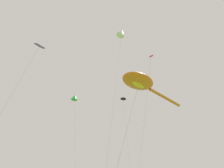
{
  "coord_description": "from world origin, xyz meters",
  "views": [
    {
      "loc": [
        -8.5,
        -1.58,
        1.6
      ],
      "look_at": [
        -0.03,
        8.3,
        9.9
      ],
      "focal_mm": 29.64,
      "sensor_mm": 36.0,
      "label": 1
    }
  ],
  "objects_px": {
    "small_kite_tiny_distant": "(121,33)",
    "big_show_kite": "(140,83)",
    "small_kite_diamond_red": "(75,97)",
    "small_kite_stunt_black": "(151,60)",
    "small_kite_delta_white": "(37,51)",
    "small_kite_streamer_purple": "(123,100)"
  },
  "relations": [
    {
      "from": "small_kite_tiny_distant",
      "to": "big_show_kite",
      "type": "bearing_deg",
      "value": 59.44
    },
    {
      "from": "small_kite_diamond_red",
      "to": "small_kite_stunt_black",
      "type": "relative_size",
      "value": 0.69
    },
    {
      "from": "small_kite_tiny_distant",
      "to": "small_kite_delta_white",
      "type": "xyz_separation_m",
      "value": [
        -11.29,
        -0.22,
        -10.8
      ]
    },
    {
      "from": "small_kite_tiny_distant",
      "to": "small_kite_streamer_purple",
      "type": "height_order",
      "value": "small_kite_tiny_distant"
    },
    {
      "from": "big_show_kite",
      "to": "small_kite_tiny_distant",
      "type": "xyz_separation_m",
      "value": [
        -0.28,
        2.57,
        10.55
      ]
    },
    {
      "from": "small_kite_stunt_black",
      "to": "big_show_kite",
      "type": "bearing_deg",
      "value": -78.66
    },
    {
      "from": "small_kite_tiny_distant",
      "to": "small_kite_diamond_red",
      "type": "xyz_separation_m",
      "value": [
        -3.1,
        6.97,
        -9.79
      ]
    },
    {
      "from": "big_show_kite",
      "to": "small_kite_diamond_red",
      "type": "relative_size",
      "value": 0.96
    },
    {
      "from": "small_kite_streamer_purple",
      "to": "small_kite_delta_white",
      "type": "distance_m",
      "value": 19.56
    },
    {
      "from": "small_kite_diamond_red",
      "to": "big_show_kite",
      "type": "bearing_deg",
      "value": -90.62
    },
    {
      "from": "small_kite_tiny_distant",
      "to": "small_kite_stunt_black",
      "type": "height_order",
      "value": "small_kite_tiny_distant"
    },
    {
      "from": "small_kite_diamond_red",
      "to": "small_kite_streamer_purple",
      "type": "height_order",
      "value": "small_kite_streamer_purple"
    },
    {
      "from": "small_kite_diamond_red",
      "to": "small_kite_streamer_purple",
      "type": "relative_size",
      "value": 0.84
    },
    {
      "from": "big_show_kite",
      "to": "small_kite_tiny_distant",
      "type": "height_order",
      "value": "small_kite_tiny_distant"
    },
    {
      "from": "big_show_kite",
      "to": "small_kite_diamond_red",
      "type": "bearing_deg",
      "value": -72.47
    },
    {
      "from": "small_kite_stunt_black",
      "to": "small_kite_delta_white",
      "type": "distance_m",
      "value": 17.71
    },
    {
      "from": "big_show_kite",
      "to": "small_kite_delta_white",
      "type": "distance_m",
      "value": 11.81
    },
    {
      "from": "small_kite_stunt_black",
      "to": "small_kite_tiny_distant",
      "type": "bearing_deg",
      "value": -108.74
    },
    {
      "from": "small_kite_tiny_distant",
      "to": "small_kite_streamer_purple",
      "type": "bearing_deg",
      "value": -170.96
    },
    {
      "from": "small_kite_stunt_black",
      "to": "small_kite_delta_white",
      "type": "xyz_separation_m",
      "value": [
        -16.21,
        1.15,
        -7.03
      ]
    },
    {
      "from": "big_show_kite",
      "to": "small_kite_stunt_black",
      "type": "xyz_separation_m",
      "value": [
        4.64,
        1.2,
        6.78
      ]
    },
    {
      "from": "small_kite_diamond_red",
      "to": "small_kite_stunt_black",
      "type": "bearing_deg",
      "value": -66.27
    }
  ]
}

